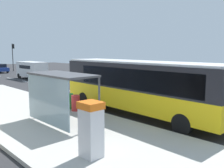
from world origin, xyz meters
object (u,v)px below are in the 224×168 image
traffic_light_near_side (13,53)px  bus_shelter (56,86)px  bus (138,84)px  ticket_machine (91,129)px  recycling_bin_red (76,103)px  white_van (32,69)px  recycling_bin_green (69,101)px

traffic_light_near_side → bus_shelter: size_ratio=1.27×
bus → bus_shelter: (-4.70, 1.28, 0.25)m
ticket_machine → recycling_bin_red: ticket_machine is taller
bus → recycling_bin_red: (-2.49, 2.82, -1.19)m
white_van → recycling_bin_red: white_van is taller
traffic_light_near_side → recycling_bin_red: bearing=-106.1°
recycling_bin_green → ticket_machine: bearing=-117.8°
recycling_bin_red → white_van: bearing=71.6°
bus → bus_shelter: bearing=164.8°
recycling_bin_green → traffic_light_near_side: bearing=73.6°
bus → white_van: size_ratio=2.12×
recycling_bin_red → traffic_light_near_side: bearing=73.9°
recycling_bin_green → traffic_light_near_side: 34.42m
ticket_machine → recycling_bin_green: (3.43, 6.50, -0.52)m
recycling_bin_red → bus_shelter: 3.06m
traffic_light_near_side → bus_shelter: traffic_light_near_side is taller
bus → white_van: (3.91, 22.07, -0.50)m
white_van → bus_shelter: bus_shelter is taller
bus → ticket_machine: 6.66m
white_van → recycling_bin_red: (-6.40, -19.25, -0.69)m
white_van → recycling_bin_green: size_ratio=5.51×
ticket_machine → recycling_bin_green: 7.36m
white_van → traffic_light_near_side: bearing=77.1°
bus → recycling_bin_green: size_ratio=11.66×
traffic_light_near_side → bus_shelter: (-11.91, -35.15, -1.26)m
ticket_machine → traffic_light_near_side: bearing=71.6°
bus → traffic_light_near_side: (7.21, 36.43, 1.52)m
white_van → recycling_bin_red: size_ratio=5.51×
traffic_light_near_side → bus: bearing=-101.2°
ticket_machine → traffic_light_near_side: (13.13, 39.41, 2.19)m
white_van → recycling_bin_green: (-6.40, -18.55, -0.69)m
ticket_machine → traffic_light_near_side: size_ratio=0.38×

